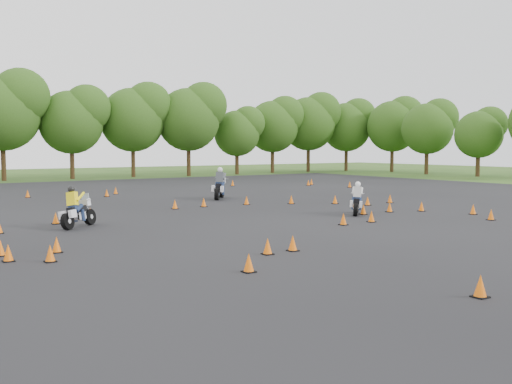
# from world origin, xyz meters

# --- Properties ---
(ground) EXTENTS (140.00, 140.00, 0.00)m
(ground) POSITION_xyz_m (0.00, 0.00, 0.00)
(ground) COLOR #2D5119
(ground) RESTS_ON ground
(asphalt_pad) EXTENTS (62.00, 62.00, 0.00)m
(asphalt_pad) POSITION_xyz_m (0.00, 6.00, 0.01)
(asphalt_pad) COLOR black
(asphalt_pad) RESTS_ON ground
(treeline) EXTENTS (87.38, 32.81, 10.84)m
(treeline) POSITION_xyz_m (2.92, 34.92, 4.75)
(treeline) COLOR #2B4D16
(treeline) RESTS_ON ground
(traffic_cones) EXTENTS (36.92, 32.80, 0.45)m
(traffic_cones) POSITION_xyz_m (-0.15, 6.08, 0.23)
(traffic_cones) COLOR orange
(traffic_cones) RESTS_ON asphalt_pad
(rider_grey) EXTENTS (2.15, 2.39, 1.91)m
(rider_grey) POSITION_xyz_m (3.69, 13.47, 0.96)
(rider_grey) COLOR #45494D
(rider_grey) RESTS_ON ground
(rider_yellow) EXTENTS (2.03, 1.83, 1.62)m
(rider_yellow) POSITION_xyz_m (-6.89, 5.92, 0.81)
(rider_yellow) COLOR yellow
(rider_yellow) RESTS_ON ground
(rider_white) EXTENTS (1.84, 1.81, 1.53)m
(rider_white) POSITION_xyz_m (4.95, 3.12, 0.77)
(rider_white) COLOR silver
(rider_white) RESTS_ON ground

